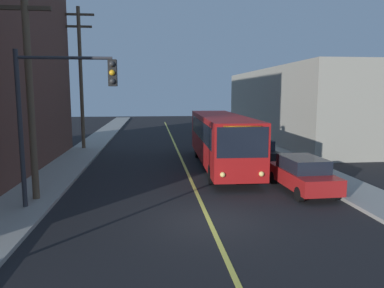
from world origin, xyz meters
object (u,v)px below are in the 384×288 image
Objects in this scene: parked_car_blue at (230,136)px; utility_pole_near at (29,76)px; parked_car_black at (256,151)px; fire_hydrant at (314,165)px; city_bus at (221,138)px; utility_pole_mid at (81,72)px; parked_car_red at (302,174)px; traffic_signal_left_corner at (61,99)px.

parked_car_blue is 19.43m from utility_pole_near.
parked_car_black reaches higher than fire_hydrant.
parked_car_black is (2.44, 0.73, -0.98)m from city_bus.
utility_pole_mid is (-12.17, 7.37, 5.33)m from parked_car_black.
parked_car_red is 1.00× the size of parked_car_black.
traffic_signal_left_corner is at bearing -135.83° from city_bus.
traffic_signal_left_corner is (1.46, -1.11, -0.92)m from utility_pole_near.
parked_car_blue is at bearing 90.96° from parked_car_red.
parked_car_red is at bearing 1.66° from utility_pole_near.
city_bus is at bearing -105.66° from parked_car_blue.
parked_car_red and parked_car_black have the same top height.
utility_pole_near is 14.42m from utility_pole_mid.
parked_car_blue is 0.74× the size of traffic_signal_left_corner.
utility_pole_mid is (-12.42, 14.04, 5.33)m from parked_car_red.
parked_car_red is 0.74× the size of traffic_signal_left_corner.
traffic_signal_left_corner is at bearing -159.96° from fire_hydrant.
city_bus is 9.13m from parked_car_blue.
utility_pole_near is at bearing 142.74° from traffic_signal_left_corner.
traffic_signal_left_corner is (-10.06, -16.13, 3.46)m from parked_car_blue.
utility_pole_mid is at bearing 148.80° from parked_car_black.
utility_pole_mid is at bearing 92.61° from utility_pole_near.
traffic_signal_left_corner reaches higher than parked_car_red.
utility_pole_mid reaches higher than traffic_signal_left_corner.
parked_car_black is at bearing 38.94° from traffic_signal_left_corner.
parked_car_blue is at bearing 74.34° from city_bus.
parked_car_red is 12.56m from utility_pole_near.
city_bus is 10.90m from traffic_signal_left_corner.
utility_pole_mid reaches higher than parked_car_black.
parked_car_red is 19.49m from utility_pole_mid.
city_bus reaches higher than parked_car_black.
utility_pole_near is 10.94× the size of fire_hydrant.
parked_car_red is 5.31× the size of fire_hydrant.
utility_pole_mid is (-9.72, 8.10, 4.35)m from city_bus.
utility_pole_near is (-9.07, -6.28, 3.41)m from city_bus.
utility_pole_near reaches higher than fire_hydrant.
traffic_signal_left_corner is at bearing -82.23° from utility_pole_mid.
utility_pole_mid is at bearing -176.97° from parked_car_blue.
parked_car_black is 5.31× the size of fire_hydrant.
parked_car_black is at bearing 31.35° from utility_pole_near.
parked_car_blue is at bearing 89.94° from parked_car_black.
parked_car_blue is at bearing 3.03° from utility_pole_mid.
parked_car_blue is (2.45, 8.74, -0.98)m from city_bus.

